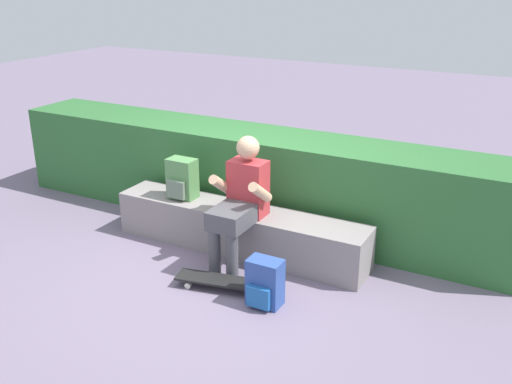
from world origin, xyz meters
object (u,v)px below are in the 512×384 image
Objects in this scene: bench_main at (239,229)px; backpack_on_bench at (182,179)px; person_skater at (240,199)px; skateboard_near_person at (221,281)px; backpack_on_ground at (264,283)px.

backpack_on_bench is (-0.64, -0.01, 0.41)m from bench_main.
person_skater is 1.44× the size of skateboard_near_person.
bench_main is at bearing 107.92° from skateboard_near_person.
bench_main is 0.76m from backpack_on_bench.
bench_main reaches higher than backpack_on_ground.
backpack_on_bench is at bearing -179.16° from bench_main.
skateboard_near_person is 2.06× the size of backpack_on_ground.
backpack_on_bench is (-0.78, 0.20, -0.01)m from person_skater.
skateboard_near_person is at bearing -72.08° from bench_main.
person_skater reaches higher than backpack_on_bench.
bench_main is at bearing 0.84° from backpack_on_bench.
bench_main is 6.41× the size of backpack_on_bench.
bench_main is 0.49m from person_skater.
bench_main is at bearing 131.37° from backpack_on_ground.
backpack_on_bench is at bearing 165.54° from person_skater.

